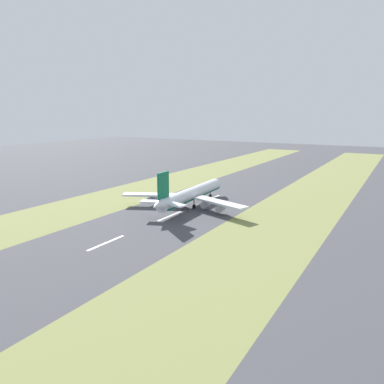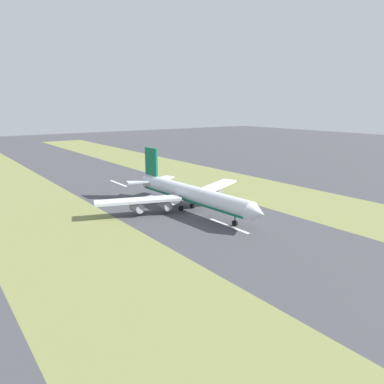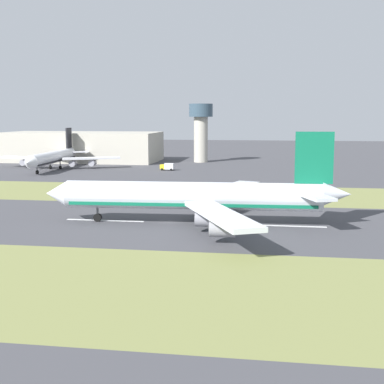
{
  "view_description": "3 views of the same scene",
  "coord_description": "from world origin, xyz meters",
  "px_view_note": "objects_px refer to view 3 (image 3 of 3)",
  "views": [
    {
      "loc": [
        87.16,
        -156.62,
        43.78
      ],
      "look_at": [
        -0.38,
        -5.17,
        7.0
      ],
      "focal_mm": 35.0,
      "sensor_mm": 36.0,
      "label": 1
    },
    {
      "loc": [
        74.5,
        98.2,
        36.82
      ],
      "look_at": [
        -0.38,
        -5.17,
        7.0
      ],
      "focal_mm": 35.0,
      "sensor_mm": 36.0,
      "label": 2
    },
    {
      "loc": [
        -114.47,
        -22.68,
        23.58
      ],
      "look_at": [
        -0.38,
        -5.17,
        7.0
      ],
      "focal_mm": 50.0,
      "sensor_mm": 36.0,
      "label": 3
    }
  ],
  "objects_px": {
    "airplane_parked_apron": "(54,157)",
    "airplane_main_jet": "(201,197)",
    "service_truck": "(168,167)",
    "control_tower": "(201,126)",
    "terminal_building": "(81,147)"
  },
  "relations": [
    {
      "from": "control_tower",
      "to": "service_truck",
      "type": "xyz_separation_m",
      "value": [
        -43.24,
        8.62,
        -16.44
      ]
    },
    {
      "from": "control_tower",
      "to": "terminal_building",
      "type": "bearing_deg",
      "value": 92.53
    },
    {
      "from": "airplane_parked_apron",
      "to": "terminal_building",
      "type": "bearing_deg",
      "value": 4.46
    },
    {
      "from": "airplane_main_jet",
      "to": "service_truck",
      "type": "xyz_separation_m",
      "value": [
        111.57,
        29.76,
        -4.36
      ]
    },
    {
      "from": "airplane_parked_apron",
      "to": "service_truck",
      "type": "height_order",
      "value": "airplane_parked_apron"
    },
    {
      "from": "airplane_main_jet",
      "to": "terminal_building",
      "type": "bearing_deg",
      "value": 28.76
    },
    {
      "from": "service_truck",
      "to": "terminal_building",
      "type": "bearing_deg",
      "value": 52.98
    },
    {
      "from": "airplane_parked_apron",
      "to": "airplane_main_jet",
      "type": "bearing_deg",
      "value": -143.63
    },
    {
      "from": "airplane_parked_apron",
      "to": "service_truck",
      "type": "xyz_separation_m",
      "value": [
        2.84,
        -50.31,
        -3.62
      ]
    },
    {
      "from": "terminal_building",
      "to": "service_truck",
      "type": "bearing_deg",
      "value": -127.02
    },
    {
      "from": "airplane_main_jet",
      "to": "service_truck",
      "type": "relative_size",
      "value": 10.79
    },
    {
      "from": "terminal_building",
      "to": "service_truck",
      "type": "height_order",
      "value": "terminal_building"
    },
    {
      "from": "airplane_main_jet",
      "to": "control_tower",
      "type": "distance_m",
      "value": 156.72
    },
    {
      "from": "control_tower",
      "to": "airplane_parked_apron",
      "type": "bearing_deg",
      "value": 128.02
    },
    {
      "from": "airplane_parked_apron",
      "to": "service_truck",
      "type": "bearing_deg",
      "value": -86.77
    }
  ]
}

